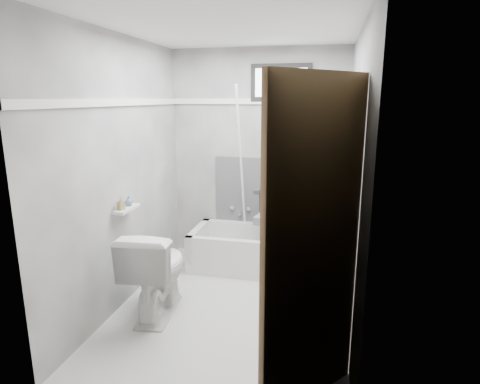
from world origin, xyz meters
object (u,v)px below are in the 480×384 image
(toilet, at_px, (157,271))
(door, at_px, (362,275))
(bathtub, at_px, (259,250))
(soap_bottle_b, at_px, (129,201))
(office_chair, at_px, (285,210))
(soap_bottle_a, at_px, (121,204))

(toilet, height_order, door, door)
(bathtub, distance_m, soap_bottle_b, 1.60)
(bathtub, relative_size, door, 0.75)
(bathtub, bearing_deg, office_chair, 5.43)
(office_chair, bearing_deg, bathtub, -163.39)
(soap_bottle_b, bearing_deg, toilet, -29.39)
(bathtub, xyz_separation_m, office_chair, (0.28, 0.03, 0.47))
(office_chair, distance_m, soap_bottle_a, 1.75)
(bathtub, distance_m, toilet, 1.36)
(bathtub, height_order, soap_bottle_a, soap_bottle_a)
(bathtub, xyz_separation_m, soap_bottle_b, (-1.03, -0.96, 0.75))
(toilet, relative_size, door, 0.40)
(door, bearing_deg, soap_bottle_b, 146.90)
(toilet, bearing_deg, door, 141.25)
(office_chair, xyz_separation_m, soap_bottle_a, (-1.31, -1.12, 0.28))
(soap_bottle_b, bearing_deg, soap_bottle_a, -90.00)
(bathtub, height_order, door, door)
(soap_bottle_a, distance_m, soap_bottle_b, 0.14)
(toilet, xyz_separation_m, soap_bottle_a, (-0.32, 0.04, 0.58))
(toilet, height_order, soap_bottle_b, soap_bottle_b)
(bathtub, relative_size, office_chair, 1.34)
(bathtub, bearing_deg, soap_bottle_a, -133.23)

